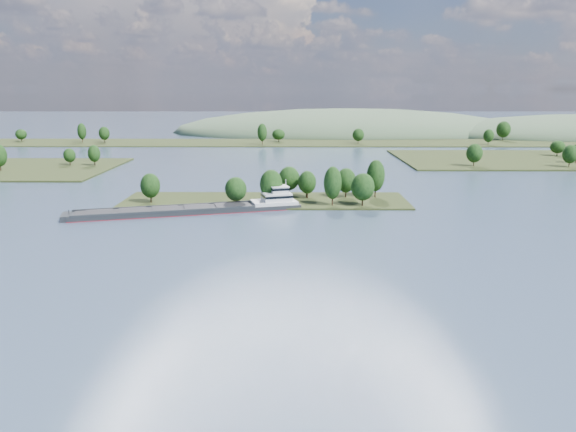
{
  "coord_description": "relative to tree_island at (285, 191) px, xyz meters",
  "views": [
    {
      "loc": [
        9.71,
        -14.95,
        38.83
      ],
      "look_at": [
        8.47,
        130.0,
        6.0
      ],
      "focal_mm": 35.0,
      "sensor_mm": 36.0,
      "label": 1
    }
  ],
  "objects": [
    {
      "name": "ground",
      "position": [
        -7.09,
        -58.95,
        -3.95
      ],
      "size": [
        1800.0,
        1800.0,
        0.0
      ],
      "primitive_type": "plane",
      "color": "#334559",
      "rests_on": "ground"
    },
    {
      "name": "hill_west",
      "position": [
        52.91,
        321.05,
        -3.95
      ],
      "size": [
        320.0,
        160.0,
        44.0
      ],
      "primitive_type": "ellipsoid",
      "color": "#3F563B",
      "rests_on": "ground"
    },
    {
      "name": "tree_island",
      "position": [
        0.0,
        0.0,
        0.0
      ],
      "size": [
        100.0,
        30.0,
        14.83
      ],
      "color": "#242E14",
      "rests_on": "ground"
    },
    {
      "name": "cargo_barge",
      "position": [
        -26.45,
        -16.83,
        -2.67
      ],
      "size": [
        74.43,
        28.85,
        10.12
      ],
      "color": "black",
      "rests_on": "ground"
    },
    {
      "name": "back_shoreline",
      "position": [
        1.36,
        220.88,
        -3.21
      ],
      "size": [
        900.0,
        60.0,
        16.01
      ],
      "color": "#242E14",
      "rests_on": "ground"
    }
  ]
}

